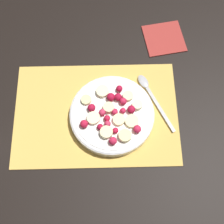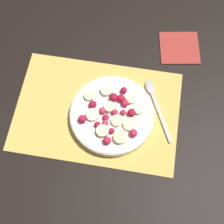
# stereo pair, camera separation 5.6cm
# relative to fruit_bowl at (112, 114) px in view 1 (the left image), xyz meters

# --- Properties ---
(ground_plane) EXTENTS (3.00, 3.00, 0.00)m
(ground_plane) POSITION_rel_fruit_bowl_xyz_m (0.04, -0.01, -0.02)
(ground_plane) COLOR black
(placemat) EXTENTS (0.44, 0.30, 0.01)m
(placemat) POSITION_rel_fruit_bowl_xyz_m (0.04, -0.01, -0.02)
(placemat) COLOR #E0B251
(placemat) RESTS_ON ground_plane
(fruit_bowl) EXTENTS (0.22, 0.22, 0.05)m
(fruit_bowl) POSITION_rel_fruit_bowl_xyz_m (0.00, 0.00, 0.00)
(fruit_bowl) COLOR white
(fruit_bowl) RESTS_ON placemat
(spoon) EXTENTS (0.10, 0.18, 0.01)m
(spoon) POSITION_rel_fruit_bowl_xyz_m (-0.11, -0.07, -0.01)
(spoon) COLOR #B2B2B7
(spoon) RESTS_ON placemat
(napkin) EXTENTS (0.13, 0.13, 0.01)m
(napkin) POSITION_rel_fruit_bowl_xyz_m (-0.16, -0.25, -0.02)
(napkin) COLOR #A3332D
(napkin) RESTS_ON ground_plane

